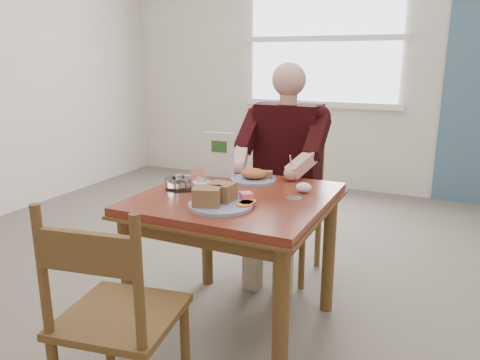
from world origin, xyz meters
The scene contains 16 objects.
floor centered at (0.00, 0.00, 0.00)m, with size 6.00×6.00×0.00m, color #676053.
wall_back centered at (0.00, 3.00, 1.40)m, with size 5.50×5.50×0.00m, color silver.
lemon_wedge centered at (-0.03, -0.26, 0.76)m, with size 0.05×0.04×0.03m, color yellow.
napkin centered at (0.30, 0.18, 0.78)m, with size 0.08×0.07×0.05m, color white.
metal_dish centered at (0.29, 0.04, 0.75)m, with size 0.08×0.08×0.01m, color silver.
window centered at (-0.40, 2.97, 1.60)m, with size 1.72×0.04×1.42m.
table centered at (0.00, 0.00, 0.64)m, with size 0.92×0.92×0.75m.
chair_far centered at (0.00, 0.80, 0.48)m, with size 0.42×0.42×0.95m.
chair_near centered at (-0.10, -0.83, 0.48)m, with size 0.48×0.48×0.95m.
diner centered at (0.00, 0.71, 0.81)m, with size 0.53×0.56×1.39m.
near_plate centered at (0.01, -0.21, 0.79)m, with size 0.35×0.35×0.10m.
far_plate centered at (-0.02, 0.28, 0.78)m, with size 0.32×0.32×0.07m.
caddy centered at (-0.18, -0.02, 0.78)m, with size 0.11×0.11×0.07m.
shakers centered at (-0.27, -0.06, 0.79)m, with size 0.09×0.04×0.08m.
creamer centered at (-0.31, -0.05, 0.78)m, with size 0.14×0.14×0.06m.
menu centered at (-0.23, 0.27, 0.88)m, with size 0.17×0.03×0.26m.
Camera 1 is at (0.97, -2.02, 1.42)m, focal length 35.00 mm.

